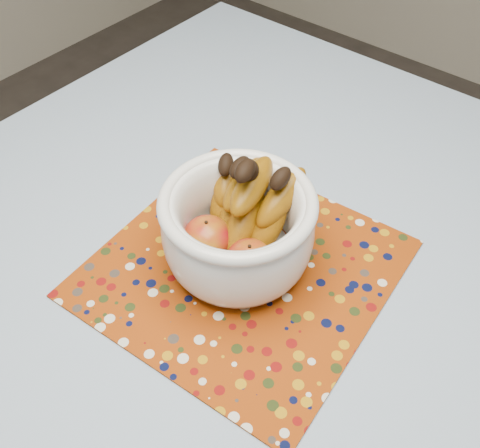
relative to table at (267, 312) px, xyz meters
The scene contains 4 objects.
table is the anchor object (origin of this frame).
tablecloth 0.08m from the table, ahead, with size 1.32×1.32×0.01m, color #6483A7.
placemat 0.10m from the table, 168.24° to the right, with size 0.42×0.42×0.00m, color #842F07.
fruit_bowl 0.18m from the table, behind, with size 0.25×0.24×0.19m.
Camera 1 is at (0.30, -0.43, 1.44)m, focal length 42.00 mm.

